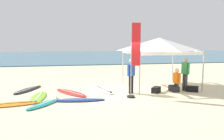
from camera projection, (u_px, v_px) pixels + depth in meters
ground_plane at (121, 93)px, 10.73m from camera, size 80.00×80.00×0.00m
sea at (83, 55)px, 41.21m from camera, size 80.00×36.00×0.10m
canopy_tent at (159, 44)px, 12.18m from camera, size 3.47×3.47×2.75m
surfboard_red at (71, 92)px, 10.75m from camera, size 1.85×2.32×0.19m
surfboard_lime at (38, 97)px, 9.88m from camera, size 0.71×2.27×0.19m
surfboard_black at (28, 90)px, 11.40m from camera, size 1.47×2.29×0.19m
surfboard_navy at (78, 100)px, 9.38m from camera, size 2.32×0.82×0.19m
surfboard_white at (104, 90)px, 11.36m from camera, size 1.13×2.19×0.19m
surfboard_orange at (8, 104)px, 8.68m from camera, size 2.60×1.05×0.19m
surfboard_teal at (44, 104)px, 8.79m from camera, size 1.52×1.85×0.19m
person_blue at (131, 74)px, 10.58m from camera, size 0.45×0.40×1.71m
person_green at (185, 72)px, 11.17m from camera, size 0.30×0.54×1.71m
person_orange at (177, 79)px, 10.97m from camera, size 0.26×0.55×1.20m
banner_flag at (134, 63)px, 9.76m from camera, size 0.60×0.36×3.40m
gear_bag_near_tent at (156, 90)px, 10.89m from camera, size 0.63×0.67×0.28m
gear_bag_by_pole at (174, 89)px, 11.16m from camera, size 0.35×0.62×0.28m
gear_bag_on_sand at (192, 89)px, 11.11m from camera, size 0.67×0.61×0.28m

